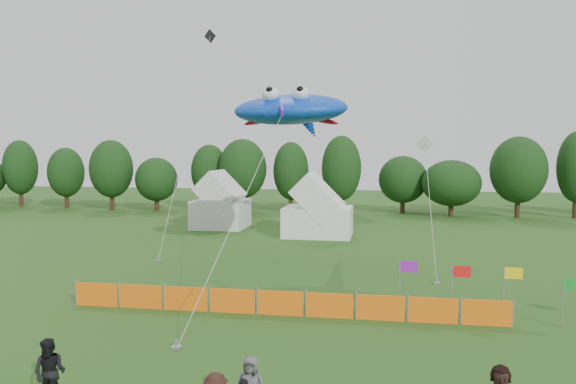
% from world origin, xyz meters
% --- Properties ---
extents(treeline, '(104.57, 8.78, 8.36)m').
position_xyz_m(treeline, '(1.61, 44.93, 4.18)').
color(treeline, '#382314').
rests_on(treeline, ground).
extents(tent_left, '(4.44, 4.44, 3.91)m').
position_xyz_m(tent_left, '(-10.47, 32.78, 1.98)').
color(tent_left, silver).
rests_on(tent_left, ground).
extents(tent_right, '(5.27, 4.22, 3.72)m').
position_xyz_m(tent_right, '(-1.67, 29.49, 1.88)').
color(tent_right, white).
rests_on(tent_right, ground).
extents(barrier_fence, '(17.90, 0.06, 1.00)m').
position_xyz_m(barrier_fence, '(-0.75, 8.44, 0.50)').
color(barrier_fence, orange).
rests_on(barrier_fence, ground).
extents(flag_row, '(10.73, 0.68, 2.27)m').
position_xyz_m(flag_row, '(9.12, 8.89, 1.45)').
color(flag_row, gray).
rests_on(flag_row, ground).
extents(spectator_b, '(0.93, 0.76, 1.79)m').
position_xyz_m(spectator_b, '(-5.18, -0.50, 0.89)').
color(spectator_b, black).
rests_on(spectator_b, ground).
extents(stingray_kite, '(7.56, 23.10, 10.17)m').
position_xyz_m(stingray_kite, '(-1.94, 18.63, 8.94)').
color(stingray_kite, blue).
rests_on(stingray_kite, ground).
extents(small_kite_white, '(1.18, 9.34, 7.68)m').
position_xyz_m(small_kite_white, '(5.94, 21.38, 5.01)').
color(small_kite_white, white).
rests_on(small_kite_white, ground).
extents(small_kite_dark, '(2.08, 6.40, 14.90)m').
position_xyz_m(small_kite_dark, '(-9.11, 21.69, 8.72)').
color(small_kite_dark, black).
rests_on(small_kite_dark, ground).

